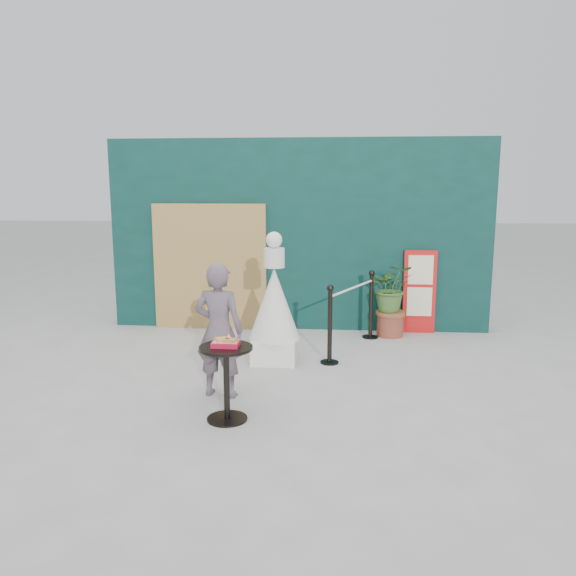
# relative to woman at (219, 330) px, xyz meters

# --- Properties ---
(ground) EXTENTS (60.00, 60.00, 0.00)m
(ground) POSITION_rel_woman_xyz_m (0.65, -0.03, -0.74)
(ground) COLOR #ADAAA5
(ground) RESTS_ON ground
(back_wall) EXTENTS (6.00, 0.30, 3.00)m
(back_wall) POSITION_rel_woman_xyz_m (0.65, 3.12, 0.76)
(back_wall) COLOR #0A2E26
(back_wall) RESTS_ON ground
(bamboo_fence) EXTENTS (1.80, 0.08, 2.00)m
(bamboo_fence) POSITION_rel_woman_xyz_m (-0.75, 2.91, 0.26)
(bamboo_fence) COLOR tan
(bamboo_fence) RESTS_ON ground
(woman) EXTENTS (0.58, 0.42, 1.47)m
(woman) POSITION_rel_woman_xyz_m (0.00, 0.00, 0.00)
(woman) COLOR #63555E
(woman) RESTS_ON ground
(menu_board) EXTENTS (0.50, 0.07, 1.30)m
(menu_board) POSITION_rel_woman_xyz_m (2.55, 2.92, -0.09)
(menu_board) COLOR red
(menu_board) RESTS_ON ground
(statue) EXTENTS (0.66, 0.66, 1.70)m
(statue) POSITION_rel_woman_xyz_m (0.46, 1.27, -0.04)
(statue) COLOR white
(statue) RESTS_ON ground
(cafe_table) EXTENTS (0.52, 0.52, 0.75)m
(cafe_table) POSITION_rel_woman_xyz_m (0.20, -0.64, -0.24)
(cafe_table) COLOR black
(cafe_table) RESTS_ON ground
(food_basket) EXTENTS (0.26, 0.19, 0.11)m
(food_basket) POSITION_rel_woman_xyz_m (0.20, -0.64, 0.05)
(food_basket) COLOR red
(food_basket) RESTS_ON cafe_table
(planter) EXTENTS (0.66, 0.57, 1.12)m
(planter) POSITION_rel_woman_xyz_m (2.09, 2.68, -0.09)
(planter) COLOR brown
(planter) RESTS_ON ground
(stanchion_barrier) EXTENTS (0.84, 1.54, 1.03)m
(stanchion_barrier) POSITION_rel_woman_xyz_m (1.48, 1.90, -0.24)
(stanchion_barrier) COLOR black
(stanchion_barrier) RESTS_ON ground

